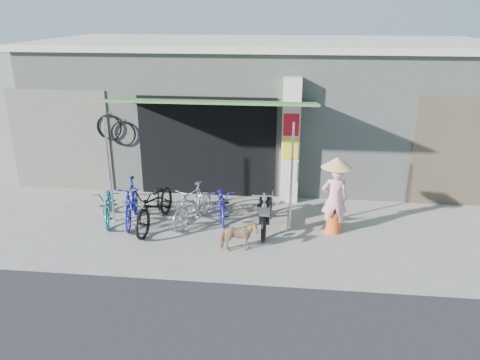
# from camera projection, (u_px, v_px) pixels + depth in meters

# --- Properties ---
(ground) EXTENTS (80.00, 80.00, 0.00)m
(ground) POSITION_uv_depth(u_px,v_px,m) (244.00, 244.00, 9.44)
(ground) COLOR gray
(ground) RESTS_ON ground
(bicycle_shop) EXTENTS (12.30, 5.30, 3.66)m
(bicycle_shop) POSITION_uv_depth(u_px,v_px,m) (262.00, 105.00, 13.56)
(bicycle_shop) COLOR gray
(bicycle_shop) RESTS_ON ground
(shop_pillar) EXTENTS (0.42, 0.44, 3.00)m
(shop_pillar) POSITION_uv_depth(u_px,v_px,m) (291.00, 141.00, 11.12)
(shop_pillar) COLOR beige
(shop_pillar) RESTS_ON ground
(awning) EXTENTS (4.60, 1.88, 2.72)m
(awning) POSITION_uv_depth(u_px,v_px,m) (211.00, 104.00, 10.19)
(awning) COLOR #38652D
(awning) RESTS_ON ground
(neighbour_right) EXTENTS (2.60, 0.06, 2.60)m
(neighbour_right) POSITION_uv_depth(u_px,v_px,m) (469.00, 153.00, 10.88)
(neighbour_right) COLOR brown
(neighbour_right) RESTS_ON ground
(neighbour_left) EXTENTS (2.60, 0.06, 2.60)m
(neighbour_left) POSITION_uv_depth(u_px,v_px,m) (61.00, 141.00, 11.94)
(neighbour_left) COLOR #6B665B
(neighbour_left) RESTS_ON ground
(bike_teal) EXTENTS (0.98, 1.63, 0.81)m
(bike_teal) POSITION_uv_depth(u_px,v_px,m) (109.00, 204.00, 10.35)
(bike_teal) COLOR #176768
(bike_teal) RESTS_ON ground
(bike_blue) EXTENTS (0.75, 1.69, 0.98)m
(bike_blue) POSITION_uv_depth(u_px,v_px,m) (131.00, 202.00, 10.21)
(bike_blue) COLOR navy
(bike_blue) RESTS_ON ground
(bike_black) EXTENTS (0.88, 1.99, 1.01)m
(bike_black) POSITION_uv_depth(u_px,v_px,m) (155.00, 205.00, 10.04)
(bike_black) COLOR black
(bike_black) RESTS_ON ground
(bike_silver) EXTENTS (0.94, 1.59, 0.92)m
(bike_silver) POSITION_uv_depth(u_px,v_px,m) (193.00, 204.00, 10.16)
(bike_silver) COLOR #B7B7BC
(bike_silver) RESTS_ON ground
(bike_navy) EXTENTS (0.80, 1.57, 0.79)m
(bike_navy) POSITION_uv_depth(u_px,v_px,m) (222.00, 202.00, 10.47)
(bike_navy) COLOR #222198
(bike_navy) RESTS_ON ground
(street_dog) EXTENTS (0.80, 0.50, 0.62)m
(street_dog) POSITION_uv_depth(u_px,v_px,m) (238.00, 237.00, 9.05)
(street_dog) COLOR tan
(street_dog) RESTS_ON ground
(moped) EXTENTS (0.50, 1.75, 0.99)m
(moped) POSITION_uv_depth(u_px,v_px,m) (266.00, 208.00, 10.03)
(moped) COLOR black
(moped) RESTS_ON ground
(nun) EXTENTS (0.64, 0.64, 1.66)m
(nun) POSITION_uv_depth(u_px,v_px,m) (335.00, 195.00, 9.68)
(nun) COLOR pink
(nun) RESTS_ON ground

